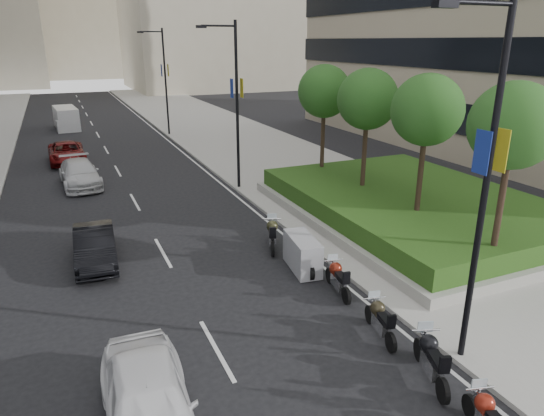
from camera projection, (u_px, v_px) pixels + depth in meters
sidewalk_right at (242, 143)px, 39.70m from camera, size 10.00×100.00×0.15m
lane_edge at (179, 149)px, 37.70m from camera, size 0.12×100.00×0.01m
lane_centre at (109, 155)px, 35.71m from camera, size 0.12×100.00×0.01m
planter at (412, 213)px, 22.70m from camera, size 10.00×14.00×0.40m
hedge at (413, 201)px, 22.50m from camera, size 9.40×13.40×0.80m
tree_0 at (513, 126)px, 15.28m from camera, size 2.80×2.80×6.30m
tree_1 at (427, 111)px, 18.74m from camera, size 2.80×2.80×6.30m
tree_2 at (368, 100)px, 22.20m from camera, size 2.80×2.80×6.30m
tree_3 at (324, 92)px, 25.66m from camera, size 2.80×2.80×6.30m
lamp_post_0 at (483, 175)px, 11.14m from camera, size 2.34×0.45×9.00m
lamp_post_1 at (234, 99)px, 25.84m from camera, size 2.34×0.45×9.00m
lamp_post_2 at (163, 77)px, 41.40m from camera, size 2.34×0.45×9.00m
motorcycle_2 at (431, 359)px, 11.91m from camera, size 0.99×2.10×1.09m
motorcycle_3 at (380, 319)px, 13.68m from camera, size 0.69×1.97×0.99m
motorcycle_4 at (338, 278)px, 16.06m from camera, size 0.67×2.01×1.00m
motorcycle_5 at (302, 254)px, 17.67m from camera, size 1.12×2.19×1.26m
motorcycle_6 at (272, 234)px, 19.58m from camera, size 1.03×2.05×1.08m
car_a at (148, 405)px, 10.09m from camera, size 2.13×4.77×1.59m
car_b at (95, 246)px, 18.22m from camera, size 1.66×4.20×1.36m
car_c at (80, 174)px, 27.97m from camera, size 2.31×5.11×1.45m
car_d at (67, 153)px, 33.36m from camera, size 2.42×5.05×1.39m
delivery_van at (66, 119)px, 45.90m from camera, size 2.22×4.99×2.04m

